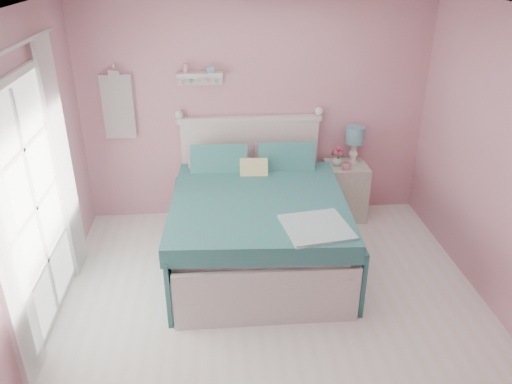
{
  "coord_description": "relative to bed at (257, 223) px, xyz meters",
  "views": [
    {
      "loc": [
        -0.45,
        -3.34,
        2.99
      ],
      "look_at": [
        -0.08,
        1.2,
        0.76
      ],
      "focal_mm": 35.0,
      "sensor_mm": 36.0,
      "label": 1
    }
  ],
  "objects": [
    {
      "name": "floor",
      "position": [
        0.08,
        -1.17,
        -0.42
      ],
      "size": [
        4.5,
        4.5,
        0.0
      ],
      "primitive_type": "plane",
      "color": "white",
      "rests_on": "ground"
    },
    {
      "name": "room_shell",
      "position": [
        0.08,
        -1.17,
        1.17
      ],
      "size": [
        4.5,
        4.5,
        4.5
      ],
      "color": "#D28589",
      "rests_on": "floor"
    },
    {
      "name": "bed",
      "position": [
        0.0,
        0.0,
        0.0
      ],
      "size": [
        1.78,
        2.19,
        1.25
      ],
      "rotation": [
        0.0,
        0.0,
        -0.05
      ],
      "color": "silver",
      "rests_on": "floor"
    },
    {
      "name": "nightstand",
      "position": [
        1.14,
        0.83,
        -0.07
      ],
      "size": [
        0.48,
        0.47,
        0.69
      ],
      "color": "beige",
      "rests_on": "floor"
    },
    {
      "name": "table_lamp",
      "position": [
        1.23,
        0.91,
        0.58
      ],
      "size": [
        0.22,
        0.22,
        0.44
      ],
      "color": "white",
      "rests_on": "nightstand"
    },
    {
      "name": "vase",
      "position": [
        1.01,
        0.82,
        0.34
      ],
      "size": [
        0.17,
        0.17,
        0.13
      ],
      "primitive_type": "imported",
      "rotation": [
        0.0,
        0.0,
        -0.42
      ],
      "color": "silver",
      "rests_on": "nightstand"
    },
    {
      "name": "teacup",
      "position": [
        1.09,
        0.69,
        0.32
      ],
      "size": [
        0.13,
        0.13,
        0.09
      ],
      "primitive_type": "imported",
      "rotation": [
        0.0,
        0.0,
        0.13
      ],
      "color": "pink",
      "rests_on": "nightstand"
    },
    {
      "name": "roses",
      "position": [
        1.01,
        0.81,
        0.45
      ],
      "size": [
        0.14,
        0.11,
        0.12
      ],
      "color": "#C34264",
      "rests_on": "vase"
    },
    {
      "name": "wall_shelf",
      "position": [
        -0.55,
        1.02,
        1.32
      ],
      "size": [
        0.5,
        0.15,
        0.25
      ],
      "color": "silver",
      "rests_on": "room_shell"
    },
    {
      "name": "hanging_dress",
      "position": [
        -1.48,
        1.01,
        0.98
      ],
      "size": [
        0.34,
        0.03,
        0.72
      ],
      "primitive_type": "cube",
      "color": "white",
      "rests_on": "room_shell"
    },
    {
      "name": "french_door",
      "position": [
        -1.9,
        -0.77,
        0.66
      ],
      "size": [
        0.04,
        1.32,
        2.16
      ],
      "color": "silver",
      "rests_on": "floor"
    },
    {
      "name": "curtain_near",
      "position": [
        -1.84,
        -1.51,
        0.76
      ],
      "size": [
        0.04,
        0.4,
        2.32
      ],
      "primitive_type": "cube",
      "color": "white",
      "rests_on": "floor"
    },
    {
      "name": "curtain_far",
      "position": [
        -1.84,
        -0.03,
        0.76
      ],
      "size": [
        0.04,
        0.4,
        2.32
      ],
      "primitive_type": "cube",
      "color": "white",
      "rests_on": "floor"
    }
  ]
}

